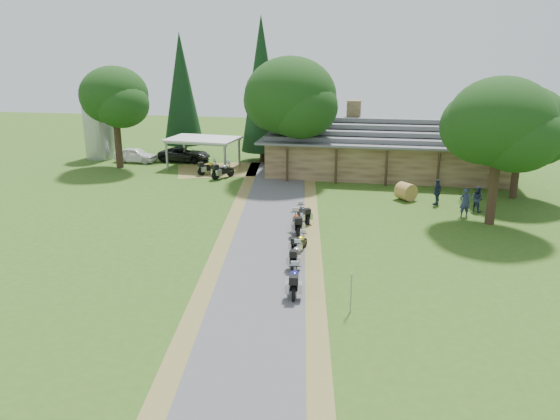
% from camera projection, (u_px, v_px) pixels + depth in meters
% --- Properties ---
extents(ground, '(120.00, 120.00, 0.00)m').
position_uv_depth(ground, '(261.00, 278.00, 26.41)').
color(ground, '#2F5317').
rests_on(ground, ground).
extents(driveway, '(51.95, 51.95, 0.00)m').
position_uv_depth(driveway, '(267.00, 248.00, 30.26)').
color(driveway, '#434346').
rests_on(driveway, ground).
extents(lodge, '(21.40, 9.40, 4.90)m').
position_uv_depth(lodge, '(387.00, 146.00, 47.27)').
color(lodge, brown).
rests_on(lodge, ground).
extents(silo, '(2.95, 2.95, 5.92)m').
position_uv_depth(silo, '(99.00, 128.00, 53.82)').
color(silo, gray).
rests_on(silo, ground).
extents(carport, '(6.67, 4.81, 2.72)m').
position_uv_depth(carport, '(204.00, 153.00, 50.06)').
color(carport, silver).
rests_on(carport, ground).
extents(car_white_sedan, '(2.66, 5.47, 1.77)m').
position_uv_depth(car_white_sedan, '(136.00, 153.00, 52.41)').
color(car_white_sedan, white).
rests_on(car_white_sedan, ground).
extents(car_dark_suv, '(2.50, 5.50, 2.08)m').
position_uv_depth(car_dark_suv, '(184.00, 151.00, 52.71)').
color(car_dark_suv, black).
rests_on(car_dark_suv, ground).
extents(motorcycle_row_a, '(0.86, 2.00, 1.33)m').
position_uv_depth(motorcycle_row_a, '(294.00, 280.00, 24.57)').
color(motorcycle_row_a, navy).
rests_on(motorcycle_row_a, ground).
extents(motorcycle_row_b, '(0.62, 1.81, 1.23)m').
position_uv_depth(motorcycle_row_b, '(296.00, 254.00, 27.70)').
color(motorcycle_row_b, '#989BA0').
rests_on(motorcycle_row_b, ground).
extents(motorcycle_row_c, '(0.94, 1.74, 1.13)m').
position_uv_depth(motorcycle_row_c, '(300.00, 242.00, 29.56)').
color(motorcycle_row_c, gold).
rests_on(motorcycle_row_c, ground).
extents(motorcycle_row_d, '(1.20, 2.20, 1.43)m').
position_uv_depth(motorcycle_row_d, '(297.00, 222.00, 32.44)').
color(motorcycle_row_d, '#BC3702').
rests_on(motorcycle_row_d, ground).
extents(motorcycle_row_e, '(1.33, 1.81, 1.20)m').
position_uv_depth(motorcycle_row_e, '(303.00, 213.00, 34.68)').
color(motorcycle_row_e, black).
rests_on(motorcycle_row_e, ground).
extents(motorcycle_carport_a, '(1.82, 1.78, 1.31)m').
position_uv_depth(motorcycle_carport_a, '(209.00, 167.00, 47.47)').
color(motorcycle_carport_a, gold).
rests_on(motorcycle_carport_a, ground).
extents(motorcycle_carport_b, '(1.76, 2.17, 1.46)m').
position_uv_depth(motorcycle_carport_b, '(223.00, 170.00, 46.08)').
color(motorcycle_carport_b, slate).
rests_on(motorcycle_carport_b, ground).
extents(person_a, '(0.73, 0.60, 2.26)m').
position_uv_depth(person_a, '(465.00, 200.00, 35.54)').
color(person_a, '#283251').
rests_on(person_a, ground).
extents(person_b, '(0.70, 0.70, 2.03)m').
position_uv_depth(person_b, '(477.00, 197.00, 36.74)').
color(person_b, '#283251').
rests_on(person_b, ground).
extents(person_c, '(0.69, 0.75, 2.16)m').
position_uv_depth(person_c, '(438.00, 190.00, 38.23)').
color(person_c, '#283251').
rests_on(person_c, ground).
extents(hay_bale, '(1.71, 1.70, 1.26)m').
position_uv_depth(hay_bale, '(406.00, 191.00, 39.57)').
color(hay_bale, '#A0743A').
rests_on(hay_bale, ground).
extents(sign_post, '(0.32, 0.05, 1.80)m').
position_uv_depth(sign_post, '(351.00, 293.00, 22.71)').
color(sign_post, gray).
rests_on(sign_post, ground).
extents(oak_lodge_left, '(7.54, 7.54, 11.03)m').
position_uv_depth(oak_lodge_left, '(290.00, 112.00, 44.86)').
color(oak_lodge_left, black).
rests_on(oak_lodge_left, ground).
extents(oak_lodge_right, '(6.51, 6.51, 8.71)m').
position_uv_depth(oak_lodge_right, '(520.00, 139.00, 39.08)').
color(oak_lodge_right, black).
rests_on(oak_lodge_right, ground).
extents(oak_driveway, '(6.37, 6.37, 10.35)m').
position_uv_depth(oak_driveway, '(499.00, 142.00, 32.95)').
color(oak_driveway, black).
rests_on(oak_driveway, ground).
extents(oak_silo, '(6.04, 6.04, 10.60)m').
position_uv_depth(oak_silo, '(115.00, 110.00, 48.79)').
color(oak_silo, black).
rests_on(oak_silo, ground).
extents(cedar_near, '(3.98, 3.98, 13.59)m').
position_uv_depth(cedar_near, '(262.00, 90.00, 51.27)').
color(cedar_near, black).
rests_on(cedar_near, ground).
extents(cedar_far, '(4.00, 4.00, 12.16)m').
position_uv_depth(cedar_far, '(182.00, 94.00, 55.08)').
color(cedar_far, black).
rests_on(cedar_far, ground).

